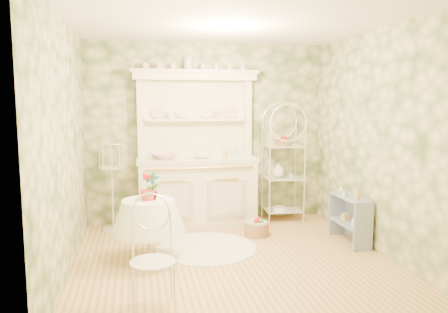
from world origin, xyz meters
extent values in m
plane|color=tan|center=(0.00, 0.00, 0.00)|extent=(3.60, 3.60, 0.00)
plane|color=white|center=(0.00, 0.00, 2.70)|extent=(3.60, 3.60, 0.00)
plane|color=beige|center=(-1.80, 0.00, 1.35)|extent=(3.60, 3.60, 0.00)
plane|color=beige|center=(1.80, 0.00, 1.35)|extent=(3.60, 3.60, 0.00)
plane|color=beige|center=(0.00, 1.80, 1.35)|extent=(3.60, 3.60, 0.00)
plane|color=beige|center=(0.00, -1.80, 1.35)|extent=(3.60, 3.60, 0.00)
cube|color=white|center=(-0.20, 1.52, 1.15)|extent=(1.87, 0.61, 2.29)
cube|color=white|center=(1.14, 1.57, 0.86)|extent=(0.56, 0.41, 1.72)
cube|color=#8191B4|center=(1.63, 0.32, 0.29)|extent=(0.29, 0.68, 0.57)
cylinder|color=white|center=(-0.95, 0.17, 0.32)|extent=(0.65, 0.65, 0.64)
cube|color=white|center=(-0.95, -1.10, 0.48)|extent=(0.58, 0.58, 0.96)
cube|color=white|center=(-1.42, 1.45, 0.70)|extent=(0.37, 0.37, 1.40)
cylinder|color=#9B6F4C|center=(0.52, 0.83, 0.11)|extent=(0.40, 0.40, 0.22)
cylinder|color=white|center=(-0.23, 0.46, 0.01)|extent=(1.45, 1.45, 0.01)
imported|color=white|center=(-0.67, 1.45, 1.02)|extent=(0.42, 0.42, 0.08)
imported|color=white|center=(-0.14, 1.43, 1.02)|extent=(0.27, 0.27, 0.08)
imported|color=white|center=(-0.56, 1.68, 1.61)|extent=(0.14, 0.14, 0.10)
imported|color=white|center=(0.13, 1.68, 1.61)|extent=(0.12, 0.12, 0.11)
imported|color=#3F7238|center=(-0.90, 0.17, 0.85)|extent=(0.19, 0.16, 0.32)
imported|color=tan|center=(1.61, 0.11, 0.68)|extent=(0.07, 0.07, 0.17)
imported|color=silver|center=(1.56, 0.35, 0.65)|extent=(0.06, 0.06, 0.10)
imported|color=silver|center=(1.63, 0.57, 0.65)|extent=(0.09, 0.09, 0.09)
camera|label=1|loc=(-1.06, -4.78, 1.83)|focal=35.00mm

